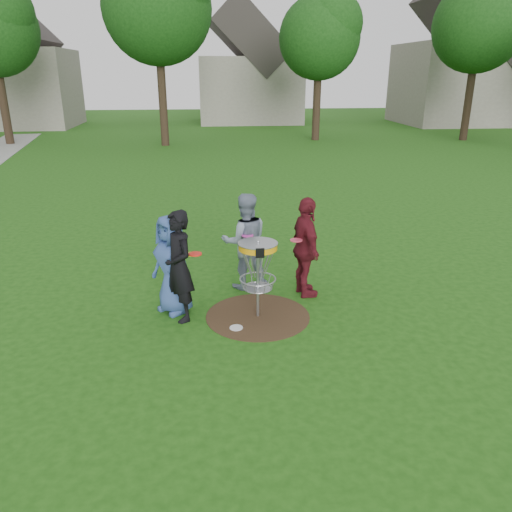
{
  "coord_description": "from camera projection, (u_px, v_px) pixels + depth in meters",
  "views": [
    {
      "loc": [
        -0.82,
        -7.68,
        3.99
      ],
      "look_at": [
        0.0,
        0.3,
        1.0
      ],
      "focal_mm": 35.0,
      "sensor_mm": 36.0,
      "label": 1
    }
  ],
  "objects": [
    {
      "name": "player_blue",
      "position": [
        172.0,
        264.0,
        8.53
      ],
      "size": [
        0.98,
        1.01,
        1.75
      ],
      "primitive_type": "imported",
      "rotation": [
        0.0,
        0.0,
        -0.85
      ],
      "color": "#324B8A",
      "rests_on": "ground"
    },
    {
      "name": "dirt_patch",
      "position": [
        258.0,
        316.0,
        8.63
      ],
      "size": [
        1.8,
        1.8,
        0.01
      ],
      "primitive_type": "cylinder",
      "color": "#47331E",
      "rests_on": "ground"
    },
    {
      "name": "held_discs",
      "position": [
        233.0,
        246.0,
        8.66
      ],
      "size": [
        2.14,
        1.17,
        0.11
      ],
      "color": "#E4F61B",
      "rests_on": "ground"
    },
    {
      "name": "disc_on_grass",
      "position": [
        236.0,
        328.0,
        8.21
      ],
      "size": [
        0.22,
        0.22,
        0.02
      ],
      "primitive_type": "cylinder",
      "color": "silver",
      "rests_on": "ground"
    },
    {
      "name": "player_grey",
      "position": [
        245.0,
        241.0,
        9.49
      ],
      "size": [
        0.97,
        0.78,
        1.87
      ],
      "primitive_type": "imported",
      "rotation": [
        0.0,
        0.0,
        3.23
      ],
      "color": "gray",
      "rests_on": "ground"
    },
    {
      "name": "player_maroon",
      "position": [
        306.0,
        248.0,
        9.13
      ],
      "size": [
        0.62,
        1.16,
        1.89
      ],
      "primitive_type": "imported",
      "rotation": [
        0.0,
        0.0,
        1.72
      ],
      "color": "maroon",
      "rests_on": "ground"
    },
    {
      "name": "house_row",
      "position": [
        274.0,
        69.0,
        38.47
      ],
      "size": [
        44.5,
        10.65,
        11.62
      ],
      "color": "gray",
      "rests_on": "ground"
    },
    {
      "name": "disc_golf_basket",
      "position": [
        258.0,
        261.0,
        8.27
      ],
      "size": [
        0.66,
        0.67,
        1.38
      ],
      "color": "#9EA0A5",
      "rests_on": "ground"
    },
    {
      "name": "ground",
      "position": [
        258.0,
        316.0,
        8.63
      ],
      "size": [
        100.0,
        100.0,
        0.0
      ],
      "primitive_type": "plane",
      "color": "#19470F",
      "rests_on": "ground"
    },
    {
      "name": "tree_row",
      "position": [
        224.0,
        25.0,
        25.78
      ],
      "size": [
        51.2,
        17.42,
        9.9
      ],
      "color": "#38281C",
      "rests_on": "ground"
    },
    {
      "name": "player_black",
      "position": [
        179.0,
        266.0,
        8.24
      ],
      "size": [
        0.72,
        0.83,
        1.9
      ],
      "primitive_type": "imported",
      "rotation": [
        0.0,
        0.0,
        -1.1
      ],
      "color": "black",
      "rests_on": "ground"
    }
  ]
}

